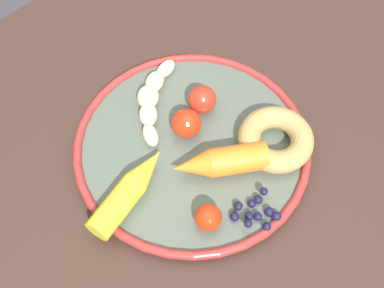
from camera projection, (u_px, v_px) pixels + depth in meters
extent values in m
cube|color=#3A261F|center=(210.00, 181.00, 0.62)|extent=(1.14, 0.88, 0.03)
cube|color=#3D2B1C|center=(230.00, 35.00, 1.26)|extent=(0.05, 0.05, 0.70)
cylinder|color=#4F5A4F|center=(192.00, 146.00, 0.62)|extent=(0.30, 0.30, 0.01)
torus|color=#9D2D2B|center=(192.00, 144.00, 0.61)|extent=(0.32, 0.32, 0.01)
ellipsoid|color=beige|center=(166.00, 69.00, 0.67)|extent=(0.04, 0.02, 0.02)
ellipsoid|color=beige|center=(155.00, 82.00, 0.65)|extent=(0.04, 0.04, 0.02)
ellipsoid|color=beige|center=(148.00, 97.00, 0.64)|extent=(0.05, 0.05, 0.03)
ellipsoid|color=beige|center=(147.00, 116.00, 0.62)|extent=(0.04, 0.04, 0.02)
ellipsoid|color=beige|center=(151.00, 135.00, 0.61)|extent=(0.03, 0.04, 0.02)
cylinder|color=orange|center=(238.00, 159.00, 0.58)|extent=(0.08, 0.07, 0.04)
cone|color=orange|center=(192.00, 166.00, 0.58)|extent=(0.06, 0.06, 0.04)
cylinder|color=yellow|center=(116.00, 207.00, 0.55)|extent=(0.08, 0.05, 0.03)
cone|color=yellow|center=(148.00, 167.00, 0.58)|extent=(0.06, 0.04, 0.03)
torus|color=tan|center=(276.00, 139.00, 0.60)|extent=(0.14, 0.14, 0.03)
sphere|color=#191638|center=(269.00, 212.00, 0.56)|extent=(0.01, 0.01, 0.01)
sphere|color=#191638|center=(249.00, 206.00, 0.56)|extent=(0.01, 0.01, 0.01)
sphere|color=#191638|center=(258.00, 217.00, 0.55)|extent=(0.01, 0.01, 0.01)
sphere|color=#191638|center=(258.00, 200.00, 0.57)|extent=(0.01, 0.01, 0.01)
sphere|color=#191638|center=(249.00, 216.00, 0.56)|extent=(0.01, 0.01, 0.01)
sphere|color=#191638|center=(238.00, 206.00, 0.56)|extent=(0.01, 0.01, 0.01)
sphere|color=#191638|center=(235.00, 217.00, 0.55)|extent=(0.01, 0.01, 0.01)
sphere|color=#191638|center=(267.00, 227.00, 0.55)|extent=(0.01, 0.01, 0.01)
sphere|color=#191638|center=(276.00, 216.00, 0.56)|extent=(0.01, 0.01, 0.01)
sphere|color=#191638|center=(248.00, 224.00, 0.54)|extent=(0.01, 0.01, 0.01)
sphere|color=#191638|center=(264.00, 191.00, 0.56)|extent=(0.01, 0.01, 0.01)
sphere|color=red|center=(187.00, 124.00, 0.61)|extent=(0.04, 0.04, 0.04)
sphere|color=red|center=(202.00, 100.00, 0.63)|extent=(0.04, 0.04, 0.04)
sphere|color=red|center=(208.00, 218.00, 0.54)|extent=(0.03, 0.03, 0.03)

